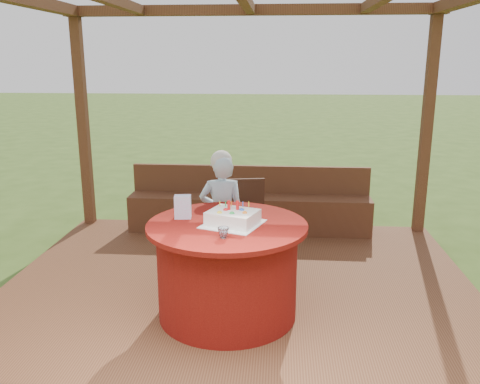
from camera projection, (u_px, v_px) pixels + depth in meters
name	position (u px, v px, depth m)	size (l,w,h in m)	color
ground	(238.00, 300.00, 4.82)	(60.00, 60.00, 0.00)	#36551C
deck	(238.00, 294.00, 4.81)	(4.50, 4.00, 0.12)	brown
pergola	(238.00, 36.00, 4.22)	(4.50, 4.00, 2.72)	brown
bench	(249.00, 210.00, 6.38)	(3.00, 0.42, 0.80)	brown
table	(227.00, 269.00, 4.22)	(1.31, 1.31, 0.81)	maroon
chair	(246.00, 216.00, 5.43)	(0.47, 0.47, 0.86)	#391E12
elderly_woman	(222.00, 213.00, 5.00)	(0.47, 0.34, 1.26)	#A2D5F0
birthday_cake	(233.00, 218.00, 4.09)	(0.55, 0.55, 0.19)	white
gift_bag	(183.00, 207.00, 4.24)	(0.14, 0.09, 0.20)	#F09BD8
drinking_glass	(223.00, 233.00, 3.78)	(0.09, 0.09, 0.08)	white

